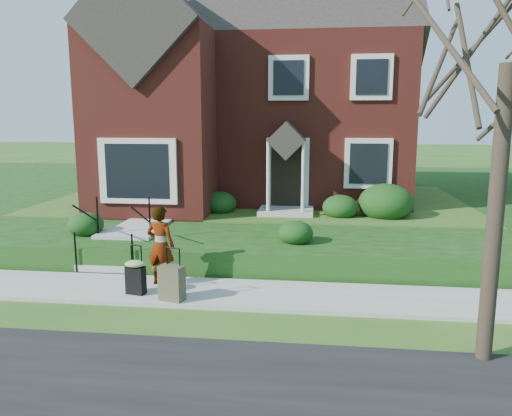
# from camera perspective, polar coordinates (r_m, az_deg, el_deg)

# --- Properties ---
(ground) EXTENTS (120.00, 120.00, 0.00)m
(ground) POSITION_cam_1_polar(r_m,az_deg,el_deg) (10.03, -5.48, -9.82)
(ground) COLOR #2D5119
(ground) RESTS_ON ground
(sidewalk) EXTENTS (60.00, 1.60, 0.08)m
(sidewalk) POSITION_cam_1_polar(r_m,az_deg,el_deg) (10.02, -5.48, -9.61)
(sidewalk) COLOR #9E9B93
(sidewalk) RESTS_ON ground
(terrace) EXTENTS (44.00, 20.00, 0.60)m
(terrace) POSITION_cam_1_polar(r_m,az_deg,el_deg) (20.43, 12.26, 1.18)
(terrace) COLOR #10390F
(terrace) RESTS_ON ground
(walkway) EXTENTS (1.20, 6.00, 0.06)m
(walkway) POSITION_cam_1_polar(r_m,az_deg,el_deg) (15.18, -10.73, -0.59)
(walkway) COLOR #9E9B93
(walkway) RESTS_ON terrace
(main_house) EXTENTS (10.40, 10.20, 9.40)m
(main_house) POSITION_cam_1_polar(r_m,az_deg,el_deg) (19.03, 0.01, 15.75)
(main_house) COLOR maroon
(main_house) RESTS_ON terrace
(front_steps) EXTENTS (1.40, 2.02, 1.50)m
(front_steps) POSITION_cam_1_polar(r_m,az_deg,el_deg) (12.31, -15.12, -4.03)
(front_steps) COLOR #9E9B93
(front_steps) RESTS_ON ground
(foundation_shrubs) EXTENTS (9.69, 4.45, 1.10)m
(foundation_shrubs) POSITION_cam_1_polar(r_m,az_deg,el_deg) (14.29, 2.35, 0.62)
(foundation_shrubs) COLOR black
(foundation_shrubs) RESTS_ON terrace
(woman) EXTENTS (0.66, 0.49, 1.63)m
(woman) POSITION_cam_1_polar(r_m,az_deg,el_deg) (10.29, -10.85, -4.23)
(woman) COLOR #999999
(woman) RESTS_ON sidewalk
(suitcase_black) EXTENTS (0.45, 0.40, 0.96)m
(suitcase_black) POSITION_cam_1_polar(r_m,az_deg,el_deg) (9.96, -13.60, -7.47)
(suitcase_black) COLOR black
(suitcase_black) RESTS_ON sidewalk
(suitcase_olive) EXTENTS (0.51, 0.38, 1.00)m
(suitcase_olive) POSITION_cam_1_polar(r_m,az_deg,el_deg) (9.51, -9.61, -8.43)
(suitcase_olive) COLOR #4A4631
(suitcase_olive) RESTS_ON sidewalk
(tree_verge) EXTENTS (4.53, 4.53, 6.47)m
(tree_verge) POSITION_cam_1_polar(r_m,az_deg,el_deg) (7.57, 27.15, 17.45)
(tree_verge) COLOR #3F3326
(tree_verge) RESTS_ON ground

